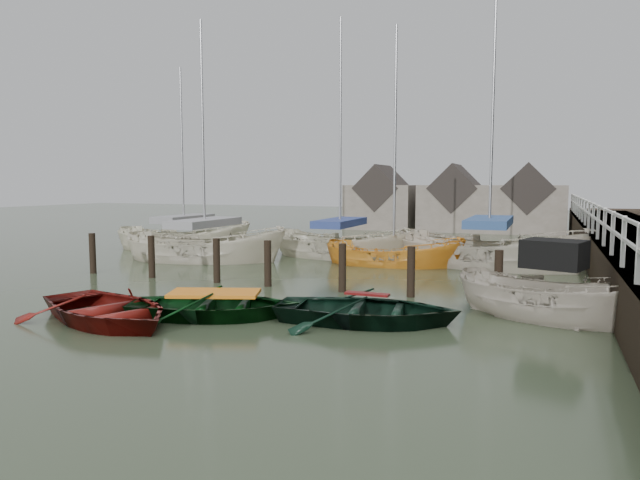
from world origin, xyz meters
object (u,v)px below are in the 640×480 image
at_px(rowboat_red, 107,322).
at_px(sailboat_b, 340,256).
at_px(rowboat_dkgreen, 367,323).
at_px(sailboat_e, 184,248).
at_px(motorboat, 552,316).
at_px(rowboat_green, 215,317).
at_px(sailboat_a, 205,259).
at_px(sailboat_d, 488,265).
at_px(sailboat_c, 394,265).

xyz_separation_m(rowboat_red, sailboat_b, (1.06, 12.54, 0.06)).
bearing_deg(rowboat_dkgreen, sailboat_b, 14.66).
bearing_deg(sailboat_e, motorboat, -140.02).
relative_size(rowboat_dkgreen, sailboat_b, 0.37).
height_order(rowboat_red, rowboat_green, rowboat_red).
xyz_separation_m(rowboat_red, sailboat_e, (-6.89, 12.75, 0.06)).
bearing_deg(sailboat_b, motorboat, -127.10).
relative_size(motorboat, sailboat_a, 0.45).
bearing_deg(rowboat_green, sailboat_d, -45.34).
bearing_deg(sailboat_d, rowboat_green, 166.48).
height_order(sailboat_c, sailboat_d, sailboat_d).
bearing_deg(sailboat_a, rowboat_green, -158.35).
distance_m(sailboat_c, sailboat_d, 3.52).
height_order(rowboat_green, sailboat_a, sailboat_a).
bearing_deg(rowboat_red, sailboat_d, -9.06).
xyz_separation_m(rowboat_red, rowboat_green, (1.98, 1.34, 0.00)).
distance_m(motorboat, sailboat_e, 18.43).
height_order(rowboat_green, sailboat_c, sailboat_c).
bearing_deg(sailboat_c, rowboat_red, 159.21).
bearing_deg(sailboat_c, sailboat_d, -78.15).
xyz_separation_m(rowboat_green, rowboat_dkgreen, (3.46, 0.81, 0.00)).
height_order(sailboat_b, sailboat_c, sailboat_b).
distance_m(rowboat_green, sailboat_a, 9.99).
distance_m(sailboat_b, sailboat_e, 7.96).
distance_m(motorboat, sailboat_c, 9.15).
bearing_deg(sailboat_d, motorboat, -152.94).
relative_size(sailboat_a, sailboat_e, 1.11).
distance_m(rowboat_green, motorboat, 7.77).
relative_size(rowboat_dkgreen, motorboat, 0.85).
relative_size(rowboat_dkgreen, sailboat_e, 0.43).
relative_size(sailboat_a, sailboat_c, 1.08).
bearing_deg(rowboat_dkgreen, sailboat_e, 41.13).
bearing_deg(sailboat_b, sailboat_c, -107.55).
relative_size(sailboat_d, sailboat_e, 1.20).
relative_size(sailboat_b, sailboat_c, 1.11).
distance_m(rowboat_red, rowboat_green, 2.39).
relative_size(sailboat_c, sailboat_d, 0.86).
distance_m(rowboat_red, sailboat_d, 14.02).
bearing_deg(rowboat_dkgreen, sailboat_c, 2.55).
height_order(rowboat_dkgreen, sailboat_d, sailboat_d).
height_order(sailboat_b, sailboat_d, sailboat_d).
bearing_deg(sailboat_a, motorboat, -126.24).
distance_m(rowboat_green, rowboat_dkgreen, 3.55).
xyz_separation_m(rowboat_red, motorboat, (9.30, 3.94, 0.09)).
xyz_separation_m(sailboat_a, sailboat_c, (7.38, 1.61, -0.04)).
height_order(motorboat, sailboat_d, sailboat_d).
relative_size(rowboat_dkgreen, sailboat_c, 0.41).
relative_size(rowboat_green, rowboat_dkgreen, 0.96).
height_order(sailboat_a, sailboat_d, sailboat_d).
xyz_separation_m(rowboat_dkgreen, sailboat_d, (1.70, 9.92, 0.06)).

